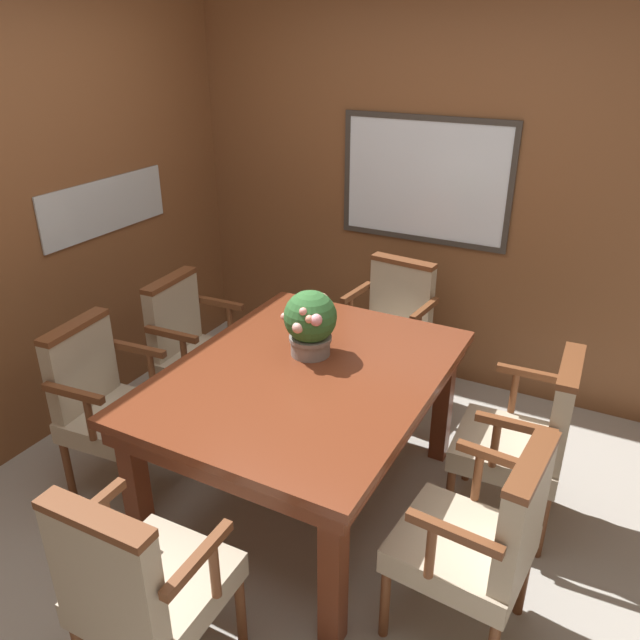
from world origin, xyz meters
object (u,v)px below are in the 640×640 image
at_px(chair_right_far, 527,435).
at_px(potted_plant, 310,322).
at_px(chair_head_near, 140,584).
at_px(chair_head_far, 391,327).
at_px(dining_table, 305,388).
at_px(chair_right_near, 482,537).
at_px(chair_left_far, 194,346).
at_px(chair_left_near, 107,402).

distance_m(chair_right_far, potted_plant, 1.15).
height_order(chair_head_near, potted_plant, potted_plant).
bearing_deg(chair_head_far, dining_table, -83.50).
height_order(dining_table, chair_right_far, chair_right_far).
distance_m(chair_right_near, potted_plant, 1.24).
height_order(dining_table, chair_head_near, chair_head_near).
bearing_deg(dining_table, chair_left_far, 160.23).
distance_m(chair_left_far, potted_plant, 1.02).
xyz_separation_m(dining_table, potted_plant, (-0.06, 0.16, 0.27)).
xyz_separation_m(chair_right_near, potted_plant, (-1.03, 0.54, 0.44)).
xyz_separation_m(chair_head_far, chair_right_near, (0.99, -1.53, 0.00)).
height_order(chair_head_far, chair_right_far, same).
xyz_separation_m(chair_head_near, chair_right_near, (0.98, 0.77, 0.00)).
distance_m(chair_head_far, chair_right_far, 1.28).
bearing_deg(potted_plant, chair_head_near, -88.08).
bearing_deg(dining_table, chair_left_near, -160.11).
relative_size(chair_head_near, potted_plant, 2.78).
bearing_deg(chair_head_far, chair_left_far, -133.99).
bearing_deg(chair_left_far, chair_head_near, -150.79).
xyz_separation_m(dining_table, chair_head_near, (-0.01, -1.15, -0.17)).
height_order(chair_head_far, chair_left_near, same).
bearing_deg(chair_right_near, chair_left_near, -86.37).
bearing_deg(chair_right_near, dining_table, -106.90).
relative_size(chair_left_far, chair_right_near, 1.00).
bearing_deg(chair_right_near, chair_head_near, -47.54).
xyz_separation_m(chair_head_far, potted_plant, (-0.04, -0.99, 0.44)).
relative_size(chair_right_far, chair_right_near, 1.00).
height_order(chair_left_far, chair_right_near, same).
bearing_deg(chair_left_near, dining_table, -75.59).
relative_size(chair_head_far, chair_right_near, 1.00).
xyz_separation_m(chair_right_near, chair_left_near, (-1.94, 0.03, 0.00)).
distance_m(chair_head_near, chair_left_near, 1.24).
bearing_deg(chair_left_near, potted_plant, -66.43).
bearing_deg(potted_plant, chair_right_near, -27.63).
height_order(dining_table, chair_left_near, chair_left_near).
height_order(dining_table, chair_head_far, chair_head_far).
distance_m(dining_table, chair_right_near, 1.06).
bearing_deg(chair_left_far, dining_table, -112.95).
height_order(chair_head_near, chair_left_far, same).
distance_m(chair_head_near, chair_right_near, 1.25).
bearing_deg(chair_right_near, chair_right_far, -176.88).
xyz_separation_m(chair_head_far, chair_left_far, (-0.94, -0.80, 0.00)).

